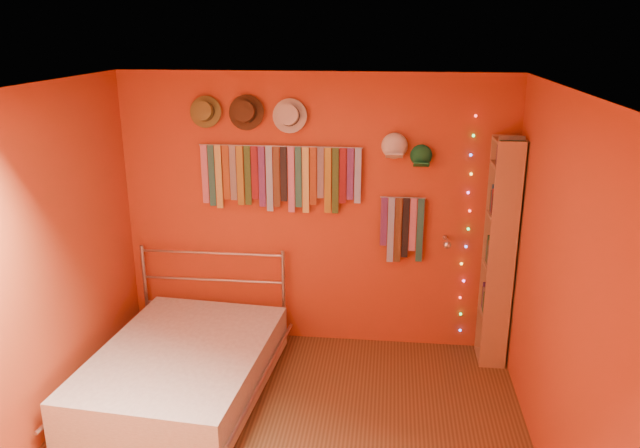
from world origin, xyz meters
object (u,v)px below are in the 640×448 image
at_px(reading_lamp, 447,243).
at_px(bed, 183,368).
at_px(tie_rack, 279,175).
at_px(bookshelf, 504,253).

height_order(reading_lamp, bed, reading_lamp).
height_order(tie_rack, bookshelf, bookshelf).
bearing_deg(bookshelf, reading_lamp, -178.46).
distance_m(reading_lamp, bookshelf, 0.49).
bearing_deg(bed, reading_lamp, 25.77).
relative_size(reading_lamp, bookshelf, 0.15).
distance_m(tie_rack, bed, 1.83).
bearing_deg(tie_rack, reading_lamp, -6.51).
bearing_deg(tie_rack, bed, -123.19).
distance_m(bookshelf, bed, 2.85).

